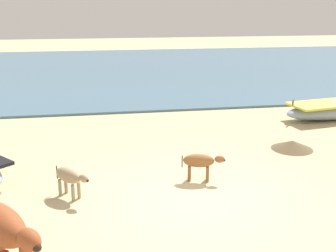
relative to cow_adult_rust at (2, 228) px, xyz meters
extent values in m
plane|color=#CCB789|center=(3.20, 1.80, -0.78)|extent=(80.00, 80.00, 0.00)
cube|color=slate|center=(3.20, 18.77, -0.74)|extent=(60.00, 20.00, 0.08)
cube|color=olive|center=(9.00, 6.95, -0.34)|extent=(0.28, 0.98, 0.04)
cylinder|color=olive|center=(7.40, 6.68, -0.12)|extent=(0.06, 0.06, 0.20)
ellipsoid|color=#9E4C28|center=(0.45, -0.58, 0.13)|extent=(0.43, 0.46, 0.28)
sphere|color=#2D2119|center=(0.55, -0.72, 0.10)|extent=(0.15, 0.15, 0.11)
cylinder|color=#9E4C28|center=(-0.14, 0.40, -0.48)|extent=(0.12, 0.12, 0.60)
ellipsoid|color=brown|center=(3.40, 2.79, -0.32)|extent=(0.71, 0.43, 0.29)
ellipsoid|color=brown|center=(3.82, 2.68, -0.28)|extent=(0.24, 0.18, 0.16)
sphere|color=#2D2119|center=(3.91, 2.65, -0.29)|extent=(0.07, 0.07, 0.06)
cylinder|color=brown|center=(3.60, 2.81, -0.61)|extent=(0.07, 0.07, 0.33)
cylinder|color=brown|center=(3.56, 2.67, -0.61)|extent=(0.07, 0.07, 0.33)
cylinder|color=brown|center=(3.23, 2.91, -0.61)|extent=(0.07, 0.07, 0.33)
cylinder|color=brown|center=(3.19, 2.77, -0.61)|extent=(0.07, 0.07, 0.33)
cylinder|color=#2D2119|center=(3.06, 2.89, -0.35)|extent=(0.02, 0.02, 0.27)
ellipsoid|color=tan|center=(0.72, 2.45, -0.32)|extent=(0.65, 0.68, 0.29)
ellipsoid|color=tan|center=(1.02, 2.13, -0.27)|extent=(0.25, 0.25, 0.16)
sphere|color=#2D2119|center=(1.09, 2.05, -0.29)|extent=(0.09, 0.09, 0.06)
cylinder|color=tan|center=(0.90, 2.36, -0.61)|extent=(0.07, 0.07, 0.34)
cylinder|color=tan|center=(0.80, 2.26, -0.61)|extent=(0.07, 0.07, 0.34)
cylinder|color=tan|center=(0.64, 2.65, -0.61)|extent=(0.07, 0.07, 0.34)
cylinder|color=tan|center=(0.53, 2.55, -0.61)|extent=(0.07, 0.07, 0.34)
cylinder|color=#2D2119|center=(0.48, 2.72, -0.35)|extent=(0.02, 0.02, 0.27)
cone|color=brown|center=(6.29, 4.34, -0.66)|extent=(1.50, 1.50, 0.23)
camera|label=1|loc=(1.34, -5.26, 2.87)|focal=44.74mm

